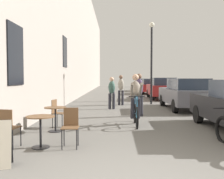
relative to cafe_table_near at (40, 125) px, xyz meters
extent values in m
cube|color=gray|center=(-1.35, 11.60, 5.12)|extent=(0.50, 68.00, 11.28)
cube|color=black|center=(-1.08, 1.42, 1.71)|extent=(0.04, 1.10, 1.70)
cube|color=black|center=(-1.08, 8.61, 2.52)|extent=(0.04, 1.10, 1.70)
cylinder|color=black|center=(0.00, 0.00, -0.51)|extent=(0.40, 0.40, 0.02)
cylinder|color=black|center=(0.00, 0.00, -0.16)|extent=(0.05, 0.05, 0.67)
cylinder|color=brown|center=(0.00, 0.00, 0.19)|extent=(0.64, 0.64, 0.02)
cylinder|color=black|center=(-0.81, 0.19, -0.30)|extent=(0.02, 0.02, 0.45)
cylinder|color=black|center=(-0.50, 0.13, -0.30)|extent=(0.02, 0.02, 0.45)
cylinder|color=black|center=(-0.87, -0.13, -0.30)|extent=(0.02, 0.02, 0.45)
cylinder|color=black|center=(-0.56, -0.19, -0.30)|extent=(0.02, 0.02, 0.45)
cube|color=brown|center=(-0.68, 0.00, -0.06)|extent=(0.44, 0.44, 0.02)
cube|color=brown|center=(-0.72, -0.18, 0.16)|extent=(0.34, 0.08, 0.42)
cylinder|color=black|center=(0.84, -0.15, -0.30)|extent=(0.02, 0.02, 0.45)
cylinder|color=black|center=(0.52, -0.17, -0.30)|extent=(0.02, 0.02, 0.45)
cylinder|color=black|center=(0.82, 0.17, -0.30)|extent=(0.02, 0.02, 0.45)
cylinder|color=black|center=(0.50, 0.15, -0.30)|extent=(0.02, 0.02, 0.45)
cube|color=brown|center=(0.67, 0.00, -0.06)|extent=(0.40, 0.40, 0.02)
cube|color=brown|center=(0.66, 0.18, 0.16)|extent=(0.34, 0.04, 0.42)
cylinder|color=black|center=(-0.06, 1.72, -0.51)|extent=(0.40, 0.40, 0.02)
cylinder|color=black|center=(-0.06, 1.72, -0.16)|extent=(0.05, 0.05, 0.67)
cylinder|color=brown|center=(-0.06, 1.72, 0.19)|extent=(0.64, 0.64, 0.02)
cylinder|color=black|center=(0.13, 2.41, -0.30)|extent=(0.02, 0.02, 0.45)
cylinder|color=black|center=(0.06, 2.10, -0.30)|extent=(0.02, 0.02, 0.45)
cylinder|color=black|center=(-0.18, 2.48, -0.30)|extent=(0.02, 0.02, 0.45)
cylinder|color=black|center=(-0.25, 2.17, -0.30)|extent=(0.02, 0.02, 0.45)
cube|color=brown|center=(-0.06, 2.29, -0.06)|extent=(0.46, 0.46, 0.02)
cube|color=brown|center=(-0.24, 2.33, 0.16)|extent=(0.10, 0.34, 0.42)
torus|color=black|center=(2.39, 2.16, -0.19)|extent=(0.06, 0.71, 0.71)
torus|color=black|center=(2.41, 3.21, -0.19)|extent=(0.06, 0.71, 0.71)
cylinder|color=#286084|center=(2.40, 3.12, 0.09)|extent=(0.04, 0.21, 0.58)
cylinder|color=#286084|center=(2.39, 2.62, 0.43)|extent=(0.05, 0.82, 0.14)
cylinder|color=#286084|center=(2.39, 2.18, 0.14)|extent=(0.04, 0.09, 0.67)
cylinder|color=#286084|center=(2.40, 2.71, -0.15)|extent=(0.06, 1.00, 0.12)
cylinder|color=black|center=(2.39, 2.21, 0.48)|extent=(0.52, 0.04, 0.03)
ellipsoid|color=black|center=(2.40, 3.03, 0.41)|extent=(0.12, 0.24, 0.06)
ellipsoid|color=gray|center=(2.40, 2.95, 0.68)|extent=(0.35, 0.36, 0.59)
sphere|color=tan|center=(2.40, 2.91, 1.08)|extent=(0.22, 0.22, 0.22)
cylinder|color=#26262D|center=(2.50, 2.87, 0.03)|extent=(0.14, 0.40, 0.75)
cylinder|color=#26262D|center=(2.30, 2.87, 0.03)|extent=(0.14, 0.40, 0.75)
cylinder|color=gray|center=(2.54, 2.55, 0.68)|extent=(0.09, 0.74, 0.48)
cylinder|color=gray|center=(2.25, 2.56, 0.68)|extent=(0.12, 0.75, 0.48)
cylinder|color=#26262D|center=(2.60, 4.70, -0.09)|extent=(0.14, 0.14, 0.86)
cylinder|color=#26262D|center=(2.80, 4.68, -0.09)|extent=(0.14, 0.14, 0.86)
ellipsoid|color=#4C3D5B|center=(2.70, 4.69, 0.68)|extent=(0.37, 0.28, 0.68)
sphere|color=brown|center=(2.70, 4.69, 1.12)|extent=(0.22, 0.22, 0.22)
cylinder|color=#26262D|center=(1.66, 7.07, -0.13)|extent=(0.14, 0.14, 0.79)
cylinder|color=#26262D|center=(1.47, 7.03, -0.13)|extent=(0.14, 0.14, 0.79)
ellipsoid|color=#38564C|center=(1.57, 7.05, 0.58)|extent=(0.38, 0.29, 0.63)
sphere|color=tan|center=(1.57, 7.05, 0.99)|extent=(0.22, 0.22, 0.22)
cylinder|color=#26262D|center=(2.18, 8.90, -0.09)|extent=(0.14, 0.14, 0.86)
cylinder|color=#26262D|center=(1.99, 8.93, -0.09)|extent=(0.14, 0.14, 0.86)
ellipsoid|color=#9E9384|center=(2.09, 8.91, 0.67)|extent=(0.37, 0.29, 0.68)
sphere|color=brown|center=(2.09, 8.91, 1.11)|extent=(0.22, 0.22, 0.22)
cylinder|color=#26262D|center=(1.66, 11.26, -0.14)|extent=(0.14, 0.14, 0.77)
cylinder|color=#26262D|center=(1.46, 11.27, -0.14)|extent=(0.14, 0.14, 0.77)
ellipsoid|color=#38564C|center=(1.56, 11.27, 0.56)|extent=(0.35, 0.25, 0.61)
sphere|color=#A57A5B|center=(1.56, 11.27, 0.96)|extent=(0.22, 0.22, 0.22)
cylinder|color=black|center=(3.94, 9.52, 1.78)|extent=(0.12, 0.12, 4.60)
sphere|color=silver|center=(3.94, 9.52, 4.22)|extent=(0.32, 0.32, 0.32)
cylinder|color=black|center=(4.62, 3.15, -0.21)|extent=(0.21, 0.62, 0.62)
cube|color=#595960|center=(5.25, 7.11, 0.15)|extent=(1.81, 4.36, 0.71)
cube|color=#283342|center=(5.25, 6.58, 0.77)|extent=(1.52, 2.36, 0.53)
cylinder|color=black|center=(4.43, 8.54, -0.21)|extent=(0.20, 0.63, 0.63)
cylinder|color=black|center=(6.07, 8.55, -0.21)|extent=(0.20, 0.63, 0.63)
cylinder|color=black|center=(4.43, 5.67, -0.21)|extent=(0.20, 0.63, 0.63)
cylinder|color=black|center=(6.07, 5.67, -0.21)|extent=(0.20, 0.63, 0.63)
cube|color=maroon|center=(5.28, 13.30, 0.16)|extent=(2.02, 4.53, 0.73)
cube|color=#283342|center=(5.26, 12.77, 0.80)|extent=(1.64, 2.47, 0.54)
cylinder|color=black|center=(4.50, 14.81, -0.20)|extent=(0.23, 0.65, 0.64)
cylinder|color=black|center=(6.18, 14.74, -0.20)|extent=(0.23, 0.65, 0.64)
cylinder|color=black|center=(4.39, 11.86, -0.20)|extent=(0.23, 0.65, 0.64)
cylinder|color=black|center=(6.07, 11.80, -0.20)|extent=(0.23, 0.65, 0.64)
cube|color=maroon|center=(5.19, 19.15, 0.11)|extent=(1.70, 4.08, 0.66)
cube|color=#283342|center=(5.19, 18.66, 0.68)|extent=(1.42, 2.21, 0.49)
cylinder|color=black|center=(4.42, 20.50, -0.23)|extent=(0.19, 0.59, 0.59)
cylinder|color=black|center=(5.96, 20.50, -0.23)|extent=(0.19, 0.59, 0.59)
cylinder|color=black|center=(4.41, 17.81, -0.23)|extent=(0.19, 0.59, 0.59)
cylinder|color=black|center=(5.95, 17.80, -0.23)|extent=(0.19, 0.59, 0.59)
cube|color=beige|center=(5.40, 24.38, 0.12)|extent=(1.78, 4.20, 0.68)
cube|color=#283342|center=(5.40, 23.88, 0.71)|extent=(1.48, 2.27, 0.51)
cylinder|color=black|center=(4.63, 25.77, -0.22)|extent=(0.20, 0.60, 0.60)
cylinder|color=black|center=(6.21, 25.75, -0.22)|extent=(0.20, 0.60, 0.60)
cylinder|color=black|center=(4.60, 23.01, -0.22)|extent=(0.20, 0.60, 0.60)
cylinder|color=black|center=(6.18, 23.00, -0.22)|extent=(0.20, 0.60, 0.60)
torus|color=black|center=(4.33, 0.50, -0.22)|extent=(0.15, 0.70, 0.69)
camera|label=1|loc=(1.64, -5.62, 1.06)|focal=40.32mm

